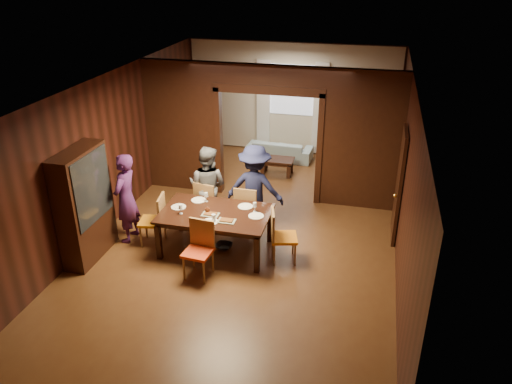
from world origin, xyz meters
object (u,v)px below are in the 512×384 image
(chair_far_l, at_px, (210,203))
(chair_far_r, at_px, (248,208))
(coffee_table, at_px, (277,166))
(chair_left, at_px, (152,220))
(person_grey, at_px, (208,186))
(person_navy, at_px, (255,188))
(dining_table, at_px, (216,231))
(person_purple, at_px, (126,198))
(chair_right, at_px, (284,236))
(hutch, at_px, (85,205))
(sofa, at_px, (279,150))
(chair_near, at_px, (198,251))

(chair_far_l, xyz_separation_m, chair_far_r, (0.78, -0.03, 0.00))
(coffee_table, distance_m, chair_far_r, 2.83)
(chair_far_l, distance_m, chair_far_r, 0.78)
(chair_left, xyz_separation_m, chair_far_l, (0.81, 0.91, 0.00))
(person_grey, bearing_deg, person_navy, -169.53)
(dining_table, height_order, chair_far_r, chair_far_r)
(person_purple, relative_size, chair_right, 1.76)
(chair_right, bearing_deg, person_navy, 21.96)
(hutch, bearing_deg, chair_right, 11.05)
(person_purple, relative_size, person_grey, 1.05)
(person_purple, height_order, chair_right, person_purple)
(chair_left, bearing_deg, chair_far_r, 109.48)
(person_navy, xyz_separation_m, chair_far_r, (-0.10, -0.14, -0.37))
(dining_table, relative_size, coffee_table, 2.41)
(chair_far_r, height_order, hutch, hutch)
(dining_table, xyz_separation_m, coffee_table, (0.38, 3.64, -0.18))
(hutch, bearing_deg, chair_far_l, 42.35)
(chair_right, distance_m, chair_far_l, 1.88)
(coffee_table, xyz_separation_m, hutch, (-2.49, -4.34, 0.80))
(coffee_table, relative_size, hutch, 0.40)
(chair_left, relative_size, chair_right, 1.00)
(chair_far_l, bearing_deg, hutch, 52.99)
(chair_left, distance_m, chair_far_l, 1.21)
(person_grey, xyz_separation_m, hutch, (-1.66, -1.60, 0.19))
(coffee_table, bearing_deg, dining_table, -95.95)
(person_grey, relative_size, chair_right, 1.68)
(sofa, bearing_deg, chair_left, 75.53)
(person_purple, bearing_deg, chair_far_l, 125.26)
(chair_left, bearing_deg, person_grey, 132.00)
(person_grey, xyz_separation_m, dining_table, (0.44, -0.90, -0.43))
(chair_far_r, bearing_deg, chair_far_l, -1.46)
(chair_left, bearing_deg, coffee_table, 147.39)
(person_purple, height_order, person_grey, person_purple)
(person_navy, bearing_deg, coffee_table, -87.07)
(person_grey, bearing_deg, chair_far_r, -178.86)
(dining_table, distance_m, coffee_table, 3.66)
(dining_table, xyz_separation_m, hutch, (-2.11, -0.70, 0.62))
(person_grey, height_order, chair_right, person_grey)
(person_purple, relative_size, coffee_table, 2.13)
(sofa, height_order, chair_far_l, chair_far_l)
(chair_far_l, bearing_deg, chair_left, 58.98)
(chair_near, relative_size, hutch, 0.48)
(person_purple, bearing_deg, sofa, 158.70)
(person_grey, distance_m, sofa, 3.85)
(dining_table, xyz_separation_m, chair_left, (-1.21, -0.05, 0.10))
(person_grey, relative_size, chair_near, 1.68)
(sofa, distance_m, chair_far_r, 3.84)
(dining_table, xyz_separation_m, chair_right, (1.25, -0.05, 0.10))
(person_navy, xyz_separation_m, chair_near, (-0.52, -1.81, -0.37))
(chair_far_l, bearing_deg, sofa, -88.93)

